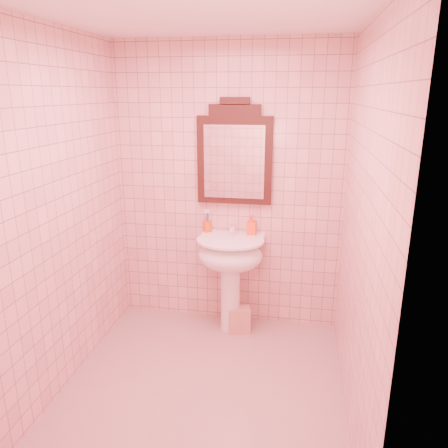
% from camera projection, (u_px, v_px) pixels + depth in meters
% --- Properties ---
extents(floor, '(2.20, 2.20, 0.00)m').
position_uv_depth(floor, '(203.00, 389.00, 3.17)').
color(floor, tan).
rests_on(floor, ground).
extents(back_wall, '(2.00, 0.02, 2.50)m').
position_uv_depth(back_wall, '(228.00, 189.00, 3.84)').
color(back_wall, '#EBACA4').
rests_on(back_wall, floor).
extents(pedestal_sink, '(0.58, 0.58, 0.86)m').
position_uv_depth(pedestal_sink, '(230.00, 261.00, 3.79)').
color(pedestal_sink, white).
rests_on(pedestal_sink, floor).
extents(faucet, '(0.04, 0.16, 0.11)m').
position_uv_depth(faucet, '(233.00, 228.00, 3.84)').
color(faucet, white).
rests_on(faucet, pedestal_sink).
extents(mirror, '(0.64, 0.06, 0.90)m').
position_uv_depth(mirror, '(234.00, 156.00, 3.72)').
color(mirror, black).
rests_on(mirror, back_wall).
extents(toothbrush_cup, '(0.08, 0.08, 0.18)m').
position_uv_depth(toothbrush_cup, '(207.00, 226.00, 3.92)').
color(toothbrush_cup, '#D95312').
rests_on(toothbrush_cup, pedestal_sink).
extents(soap_dispenser, '(0.08, 0.08, 0.17)m').
position_uv_depth(soap_dispenser, '(252.00, 225.00, 3.83)').
color(soap_dispenser, '#FE4715').
rests_on(soap_dispenser, pedestal_sink).
extents(towel, '(0.22, 0.17, 0.23)m').
position_uv_depth(towel, '(239.00, 320.00, 3.90)').
color(towel, tan).
rests_on(towel, floor).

